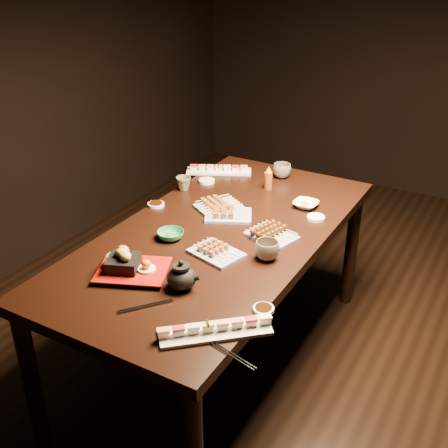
{
  "coord_description": "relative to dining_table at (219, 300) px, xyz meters",
  "views": [
    {
      "loc": [
        0.77,
        -2.13,
        1.95
      ],
      "look_at": [
        -0.38,
        -0.13,
        0.77
      ],
      "focal_mm": 45.0,
      "sensor_mm": 36.0,
      "label": 1
    }
  ],
  "objects": [
    {
      "name": "sauce_dish_nw",
      "position": [
        -0.35,
        0.47,
        0.38
      ],
      "size": [
        0.09,
        0.09,
        0.02
      ],
      "primitive_type": "cylinder",
      "rotation": [
        0.0,
        0.0,
        0.06
      ],
      "color": "white",
      "rests_on": "dining_table"
    },
    {
      "name": "tsukune_plate",
      "position": [
        0.23,
        0.08,
        0.4
      ],
      "size": [
        0.25,
        0.21,
        0.05
      ],
      "primitive_type": null,
      "rotation": [
        0.0,
        0.0,
        -0.29
      ],
      "color": "#828EB6",
      "rests_on": "dining_table"
    },
    {
      "name": "condiment_bottle",
      "position": [
        -0.02,
        0.56,
        0.44
      ],
      "size": [
        0.06,
        0.06,
        0.13
      ],
      "primitive_type": "cylinder",
      "rotation": [
        0.0,
        0.0,
        0.58
      ],
      "color": "brown",
      "rests_on": "dining_table"
    },
    {
      "name": "teacup_mid_right",
      "position": [
        0.29,
        -0.1,
        0.42
      ],
      "size": [
        0.13,
        0.13,
        0.08
      ],
      "primitive_type": "imported",
      "rotation": [
        0.0,
        0.0,
        0.36
      ],
      "color": "brown",
      "rests_on": "dining_table"
    },
    {
      "name": "edamame_bowl_cream",
      "position": [
        0.24,
        0.45,
        0.39
      ],
      "size": [
        0.12,
        0.12,
        0.03
      ],
      "primitive_type": "imported",
      "rotation": [
        0.0,
        0.0,
        0.01
      ],
      "color": "beige",
      "rests_on": "dining_table"
    },
    {
      "name": "sushi_platter_far",
      "position": [
        -0.37,
        0.63,
        0.4
      ],
      "size": [
        0.37,
        0.26,
        0.04
      ],
      "primitive_type": null,
      "rotation": [
        0.0,
        0.0,
        3.61
      ],
      "color": "white",
      "rests_on": "dining_table"
    },
    {
      "name": "yakitori_plate_right",
      "position": [
        0.09,
        -0.18,
        0.4
      ],
      "size": [
        0.25,
        0.2,
        0.05
      ],
      "primitive_type": null,
      "rotation": [
        0.0,
        0.0,
        -0.26
      ],
      "color": "#828EB6",
      "rests_on": "dining_table"
    },
    {
      "name": "yakitori_plate_left",
      "position": [
        -0.13,
        0.22,
        0.4
      ],
      "size": [
        0.24,
        0.26,
        0.05
      ],
      "primitive_type": null,
      "rotation": [
        0.0,
        0.0,
        1.02
      ],
      "color": "#828EB6",
      "rests_on": "dining_table"
    },
    {
      "name": "edamame_bowl_green",
      "position": [
        -0.16,
        -0.16,
        0.39
      ],
      "size": [
        0.16,
        0.16,
        0.04
      ],
      "primitive_type": "imported",
      "rotation": [
        0.0,
        0.0,
        0.6
      ],
      "color": "#287C51",
      "rests_on": "dining_table"
    },
    {
      "name": "sauce_dish_se",
      "position": [
        0.45,
        -0.44,
        0.38
      ],
      "size": [
        0.11,
        0.11,
        0.01
      ],
      "primitive_type": "cylinder",
      "rotation": [
        0.0,
        0.0,
        0.61
      ],
      "color": "white",
      "rests_on": "dining_table"
    },
    {
      "name": "yakitori_plate_center",
      "position": [
        -0.04,
        0.16,
        0.4
      ],
      "size": [
        0.27,
        0.24,
        0.06
      ],
      "primitive_type": null,
      "rotation": [
        0.0,
        0.0,
        0.47
      ],
      "color": "#828EB6",
      "rests_on": "dining_table"
    },
    {
      "name": "teapot",
      "position": [
        0.11,
        -0.46,
        0.43
      ],
      "size": [
        0.16,
        0.16,
        0.12
      ],
      "primitive_type": null,
      "rotation": [
        0.0,
        0.0,
        0.16
      ],
      "color": "black",
      "rests_on": "dining_table"
    },
    {
      "name": "sushi_platter_near",
      "position": [
        0.36,
        -0.64,
        0.4
      ],
      "size": [
        0.36,
        0.34,
        0.05
      ],
      "primitive_type": null,
      "rotation": [
        0.0,
        0.0,
        0.73
      ],
      "color": "white",
      "rests_on": "dining_table"
    },
    {
      "name": "chopsticks_near",
      "position": [
        0.06,
        -0.63,
        0.38
      ],
      "size": [
        0.14,
        0.17,
        0.01
      ],
      "primitive_type": null,
      "rotation": [
        0.0,
        0.0,
        0.9
      ],
      "color": "black",
      "rests_on": "dining_table"
    },
    {
      "name": "ground",
      "position": [
        0.38,
        0.18,
        -0.38
      ],
      "size": [
        5.0,
        5.0,
        0.0
      ],
      "primitive_type": "plane",
      "color": "black",
      "rests_on": "ground"
    },
    {
      "name": "teacup_far_right",
      "position": [
        -0.02,
        0.74,
        0.41
      ],
      "size": [
        0.11,
        0.11,
        0.08
      ],
      "primitive_type": "imported",
      "rotation": [
        0.0,
        0.0,
        0.12
      ],
      "color": "brown",
      "rests_on": "dining_table"
    },
    {
      "name": "sauce_dish_east",
      "position": [
        0.34,
        0.35,
        0.38
      ],
      "size": [
        0.11,
        0.11,
        0.02
      ],
      "primitive_type": "cylinder",
      "rotation": [
        0.0,
        0.0,
        0.34
      ],
      "color": "white",
      "rests_on": "dining_table"
    },
    {
      "name": "chopsticks_se",
      "position": [
        0.47,
        -0.71,
        0.38
      ],
      "size": [
        0.2,
        0.07,
        0.01
      ],
      "primitive_type": null,
      "rotation": [
        0.0,
        0.0,
        -0.24
      ],
      "color": "black",
      "rests_on": "dining_table"
    },
    {
      "name": "teacup_near_left",
      "position": [
        -0.19,
        -0.49,
        0.41
      ],
      "size": [
        0.1,
        0.1,
        0.07
      ],
      "primitive_type": "imported",
      "rotation": [
        0.0,
        0.0,
        0.38
      ],
      "color": "brown",
      "rests_on": "dining_table"
    },
    {
      "name": "dining_table",
      "position": [
        0.0,
        0.0,
        0.0
      ],
      "size": [
        1.2,
        1.93,
        0.75
      ],
      "primitive_type": "cube",
      "rotation": [
        0.0,
        0.0,
        0.18
      ],
      "color": "black",
      "rests_on": "ground"
    },
    {
      "name": "sauce_dish_west",
      "position": [
        -0.42,
        0.09,
        0.38
      ],
      "size": [
        0.08,
        0.08,
        0.01
      ],
      "primitive_type": "cylinder",
      "rotation": [
        0.0,
        0.0,
        -0.01
      ],
      "color": "white",
      "rests_on": "dining_table"
    },
    {
      "name": "tempura_tray",
      "position": [
        -0.12,
        -0.48,
        0.43
      ],
      "size": [
        0.34,
        0.31,
        0.1
      ],
      "primitive_type": null,
      "rotation": [
        0.0,
        0.0,
        0.4
      ],
      "color": "black",
      "rests_on": "dining_table"
    },
    {
      "name": "teacup_far_left",
      "position": [
        -0.41,
        0.32,
        0.41
      ],
      "size": [
        0.11,
        0.11,
        0.07
      ],
      "primitive_type": "imported",
      "rotation": [
        0.0,
        0.0,
        0.52
      ],
      "color": "brown",
      "rests_on": "dining_table"
    }
  ]
}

